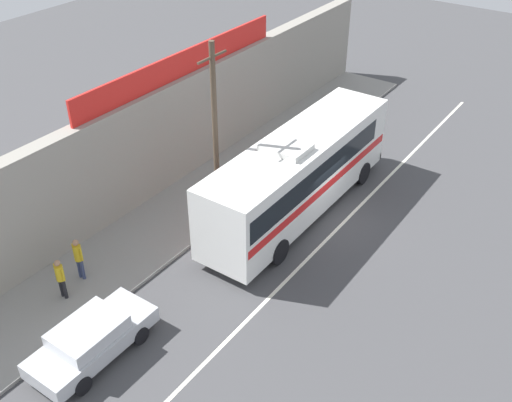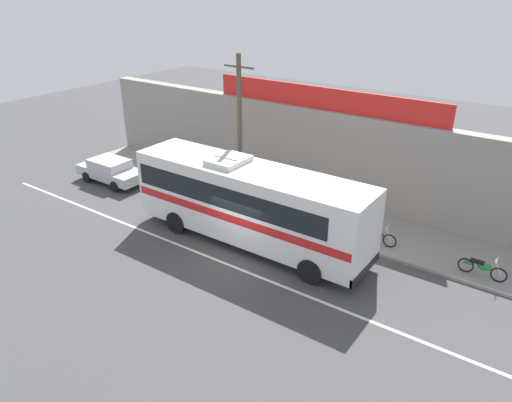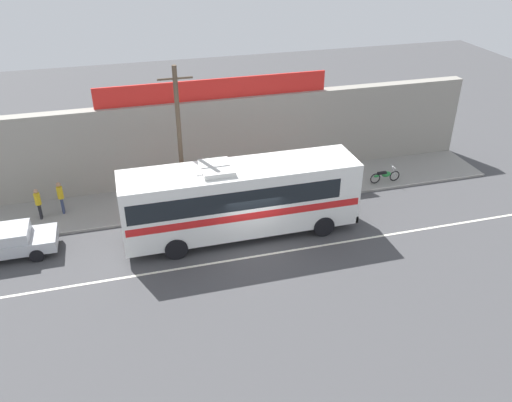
% 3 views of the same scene
% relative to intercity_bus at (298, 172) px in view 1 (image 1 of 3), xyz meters
% --- Properties ---
extents(ground_plane, '(70.00, 70.00, 0.00)m').
position_rel_intercity_bus_xyz_m(ground_plane, '(0.37, -1.23, -2.07)').
color(ground_plane, '#444447').
extents(sidewalk_slab, '(30.00, 3.60, 0.14)m').
position_rel_intercity_bus_xyz_m(sidewalk_slab, '(0.37, 3.97, -2.00)').
color(sidewalk_slab, gray).
rests_on(sidewalk_slab, ground_plane).
extents(storefront_facade, '(30.00, 0.70, 4.80)m').
position_rel_intercity_bus_xyz_m(storefront_facade, '(0.37, 6.12, 0.33)').
color(storefront_facade, gray).
rests_on(storefront_facade, ground_plane).
extents(storefront_billboard, '(12.60, 0.12, 1.10)m').
position_rel_intercity_bus_xyz_m(storefront_billboard, '(0.19, 6.12, 3.28)').
color(storefront_billboard, red).
rests_on(storefront_billboard, storefront_facade).
extents(road_center_stripe, '(30.00, 0.14, 0.01)m').
position_rel_intercity_bus_xyz_m(road_center_stripe, '(0.37, -2.03, -2.06)').
color(road_center_stripe, silver).
rests_on(road_center_stripe, ground_plane).
extents(intercity_bus, '(11.06, 2.69, 3.78)m').
position_rel_intercity_bus_xyz_m(intercity_bus, '(0.00, 0.00, 0.00)').
color(intercity_bus, white).
rests_on(intercity_bus, ground_plane).
extents(parked_car, '(4.23, 1.85, 1.37)m').
position_rel_intercity_bus_xyz_m(parked_car, '(-10.53, 1.07, -1.33)').
color(parked_car, '#B7BABF').
rests_on(parked_car, ground_plane).
extents(utility_pole, '(1.60, 0.22, 7.60)m').
position_rel_intercity_bus_xyz_m(utility_pole, '(-2.28, 2.47, 2.01)').
color(utility_pole, brown).
rests_on(utility_pole, sidewalk_slab).
extents(motorcycle_green, '(1.92, 0.56, 0.94)m').
position_rel_intercity_bus_xyz_m(motorcycle_green, '(3.60, 3.02, -1.50)').
color(motorcycle_green, black).
rests_on(motorcycle_green, sidewalk_slab).
extents(motorcycle_orange, '(1.83, 0.56, 0.94)m').
position_rel_intercity_bus_xyz_m(motorcycle_orange, '(9.18, 2.82, -1.50)').
color(motorcycle_orange, black).
rests_on(motorcycle_orange, sidewalk_slab).
extents(motorcycle_red, '(1.83, 0.56, 0.94)m').
position_rel_intercity_bus_xyz_m(motorcycle_red, '(4.79, 2.94, -1.50)').
color(motorcycle_red, black).
rests_on(motorcycle_red, sidewalk_slab).
extents(pedestrian_near_shop, '(0.30, 0.48, 1.65)m').
position_rel_intercity_bus_xyz_m(pedestrian_near_shop, '(-9.36, 3.88, -0.97)').
color(pedestrian_near_shop, black).
rests_on(pedestrian_near_shop, sidewalk_slab).
extents(pedestrian_far_right, '(0.30, 0.48, 1.74)m').
position_rel_intercity_bus_xyz_m(pedestrian_far_right, '(-8.29, 4.15, -0.91)').
color(pedestrian_far_right, navy).
rests_on(pedestrian_far_right, sidewalk_slab).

